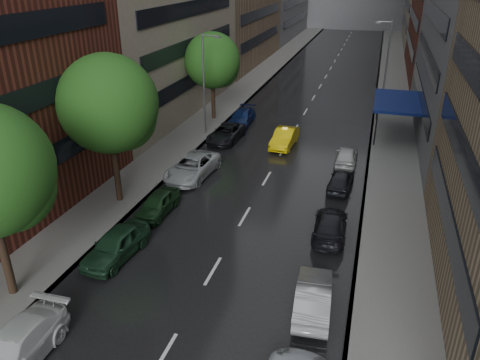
% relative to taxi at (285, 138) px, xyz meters
% --- Properties ---
extents(road, '(14.00, 140.00, 0.01)m').
position_rel_taxi_xyz_m(road, '(0.11, 20.93, -0.77)').
color(road, black).
rests_on(road, ground).
extents(sidewalk_left, '(4.00, 140.00, 0.15)m').
position_rel_taxi_xyz_m(sidewalk_left, '(-8.89, 20.93, -0.70)').
color(sidewalk_left, gray).
rests_on(sidewalk_left, ground).
extents(sidewalk_right, '(4.00, 140.00, 0.15)m').
position_rel_taxi_xyz_m(sidewalk_right, '(9.11, 20.93, -0.70)').
color(sidewalk_right, gray).
rests_on(sidewalk_right, ground).
extents(tree_mid, '(6.15, 6.15, 9.80)m').
position_rel_taxi_xyz_m(tree_mid, '(-8.49, -13.42, 5.93)').
color(tree_mid, '#382619').
rests_on(tree_mid, ground).
extents(tree_far, '(5.45, 5.45, 8.68)m').
position_rel_taxi_xyz_m(tree_far, '(-8.49, 5.58, 5.17)').
color(tree_far, '#382619').
rests_on(tree_far, ground).
extents(taxi, '(1.86, 4.78, 1.55)m').
position_rel_taxi_xyz_m(taxi, '(0.00, 0.00, 0.00)').
color(taxi, yellow).
rests_on(taxi, ground).
extents(parked_cars_left, '(3.04, 37.26, 1.59)m').
position_rel_taxi_xyz_m(parked_cars_left, '(-5.29, -10.56, -0.02)').
color(parked_cars_left, silver).
rests_on(parked_cars_left, ground).
extents(parked_cars_right, '(2.59, 28.25, 1.48)m').
position_rel_taxi_xyz_m(parked_cars_right, '(5.51, -15.70, -0.08)').
color(parked_cars_right, silver).
rests_on(parked_cars_right, ground).
extents(street_lamp_left, '(1.74, 0.22, 9.00)m').
position_rel_taxi_xyz_m(street_lamp_left, '(-7.61, 0.93, 4.11)').
color(street_lamp_left, gray).
rests_on(street_lamp_left, sidewalk_left).
extents(street_lamp_right, '(1.74, 0.22, 9.00)m').
position_rel_taxi_xyz_m(street_lamp_right, '(7.83, 15.93, 4.11)').
color(street_lamp_right, gray).
rests_on(street_lamp_right, sidewalk_right).
extents(awning, '(4.00, 8.00, 3.12)m').
position_rel_taxi_xyz_m(awning, '(9.09, 5.93, 2.36)').
color(awning, navy).
rests_on(awning, sidewalk_right).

